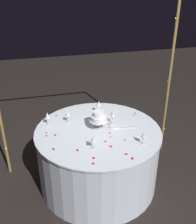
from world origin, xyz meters
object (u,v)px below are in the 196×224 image
Objects in this scene: wine_glass_3 at (144,135)px; decorative_arch at (88,51)px; wine_glass_5 at (68,115)px; tiered_cake at (99,117)px; cake_knife at (123,128)px; wine_glass_2 at (47,116)px; main_table at (98,157)px; wine_glass_0 at (99,104)px; wine_glass_4 at (94,139)px; wine_glass_1 at (113,114)px.

decorative_arch is at bearing 114.63° from wine_glass_3.
decorative_arch reaches higher than wine_glass_5.
wine_glass_3 is (0.38, -0.44, -0.03)m from tiered_cake.
tiered_cake is 0.58m from wine_glass_3.
wine_glass_2 is at bearing 160.62° from cake_knife.
wine_glass_5 is (-0.31, 0.27, 0.50)m from main_table.
wine_glass_0 reaches higher than wine_glass_5.
wine_glass_5 is (-0.43, -0.15, -0.02)m from wine_glass_0.
wine_glass_4 is (0.42, -0.62, 0.00)m from wine_glass_2.
main_table is 0.57m from wine_glass_1.
tiered_cake is at bearing -165.06° from wine_glass_1.
wine_glass_3 is at bearing -70.93° from wine_glass_0.
wine_glass_3 is 0.97m from wine_glass_5.
tiered_cake is at bearing -34.21° from wine_glass_5.
wine_glass_5 is (-0.18, 0.62, -0.01)m from wine_glass_4.
wine_glass_2 reaches higher than wine_glass_4.
decorative_arch is 14.48× the size of wine_glass_0.
tiered_cake is at bearing -87.20° from decorative_arch.
wine_glass_4 is 1.13× the size of wine_glass_5.
wine_glass_0 is (0.12, 0.42, 0.52)m from main_table.
wine_glass_2 reaches higher than wine_glass_5.
tiered_cake reaches higher than wine_glass_0.
decorative_arch is 0.69m from wine_glass_0.
wine_glass_1 is 0.79m from wine_glass_2.
wine_glass_3 is (0.40, -0.87, -0.69)m from decorative_arch.
main_table is 6.72× the size of tiered_cake.
tiered_cake is 1.32× the size of wine_glass_0.
tiered_cake is 0.42m from wine_glass_4.
wine_glass_3 is 0.55× the size of cake_knife.
wine_glass_2 is 0.56× the size of cake_knife.
wine_glass_0 is 0.34m from wine_glass_1.
wine_glass_1 is at bearing 52.23° from wine_glass_4.
main_table is at bearing 135.40° from wine_glass_3.
wine_glass_5 is (-0.71, 0.67, -0.01)m from wine_glass_3.
wine_glass_5 is 0.48× the size of cake_knife.
decorative_arch reaches higher than wine_glass_1.
decorative_arch is 0.81m from wine_glass_1.
decorative_arch reaches higher than wine_glass_0.
wine_glass_0 is (0.12, -0.06, -0.68)m from decorative_arch.
cake_knife is at bearing -59.69° from decorative_arch.
tiered_cake is (0.02, -0.43, -0.66)m from decorative_arch.
wine_glass_1 is (0.21, 0.10, 0.52)m from main_table.
wine_glass_5 reaches higher than main_table.
wine_glass_2 is at bearing -159.29° from decorative_arch.
tiered_cake is at bearing 164.60° from cake_knife.
cake_knife is at bearing -19.38° from wine_glass_2.
wine_glass_1 reaches higher than cake_knife.
main_table is at bearing -89.86° from decorative_arch.
wine_glass_2 is (-0.55, 0.27, 0.51)m from main_table.
wine_glass_1 reaches higher than wine_glass_2.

